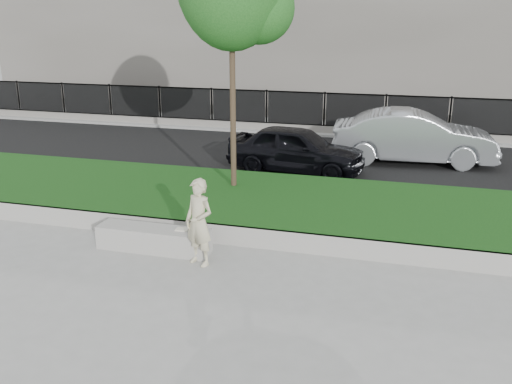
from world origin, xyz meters
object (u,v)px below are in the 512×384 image
(stone_bench, at_px, (154,239))
(man, at_px, (199,222))
(book, at_px, (182,229))
(car_dark, at_px, (296,149))
(car_silver, at_px, (413,137))

(stone_bench, height_order, man, man)
(stone_bench, relative_size, book, 9.32)
(man, bearing_deg, car_dark, 107.82)
(man, relative_size, car_dark, 0.41)
(man, distance_m, car_dark, 6.53)
(car_silver, bearing_deg, stone_bench, 145.99)
(man, relative_size, book, 6.78)
(stone_bench, distance_m, car_dark, 6.35)
(book, relative_size, car_silver, 0.05)
(man, height_order, car_silver, car_silver)
(stone_bench, xyz_separation_m, car_silver, (4.59, 8.16, 0.60))
(stone_bench, distance_m, car_silver, 9.38)
(man, bearing_deg, book, 162.87)
(car_dark, bearing_deg, car_silver, -50.90)
(car_dark, bearing_deg, stone_bench, 173.44)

